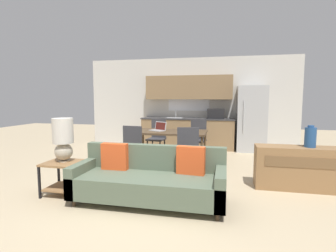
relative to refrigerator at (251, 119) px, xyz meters
The scene contains 15 objects.
ground_plane 4.68m from the refrigerator, 113.15° to the right, with size 20.00×20.00×0.00m, color tan.
wall_back 1.90m from the refrigerator, 167.28° to the left, with size 6.40×0.07×2.70m.
kitchen_counter 1.79m from the refrigerator, behind, with size 2.74×0.65×2.15m.
refrigerator is the anchor object (origin of this frame).
dining_table 2.77m from the refrigerator, 133.94° to the right, with size 1.63×0.92×0.76m.
couch 4.50m from the refrigerator, 113.04° to the right, with size 2.15×0.80×0.80m.
side_table 5.23m from the refrigerator, 127.21° to the right, with size 0.50×0.50×0.51m.
table_lamp 5.16m from the refrigerator, 127.27° to the right, with size 0.31×0.31×0.67m.
credenza 3.18m from the refrigerator, 81.91° to the right, with size 1.28×0.42×0.70m.
vase 3.15m from the refrigerator, 78.43° to the right, with size 0.17×0.17×0.35m.
dining_chair_near_right 3.13m from the refrigerator, 116.47° to the right, with size 0.46×0.46×0.95m.
dining_chair_far_right 1.85m from the refrigerator, 139.72° to the right, with size 0.47×0.47×0.95m.
dining_chair_near_left 3.72m from the refrigerator, 131.41° to the right, with size 0.47×0.47×0.95m.
dining_chair_far_left 2.71m from the refrigerator, 154.68° to the right, with size 0.46×0.46×0.95m.
laptop 2.93m from the refrigerator, 137.94° to the right, with size 0.40×0.38×0.20m.
Camera 1 is at (1.11, -3.41, 1.49)m, focal length 28.00 mm.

